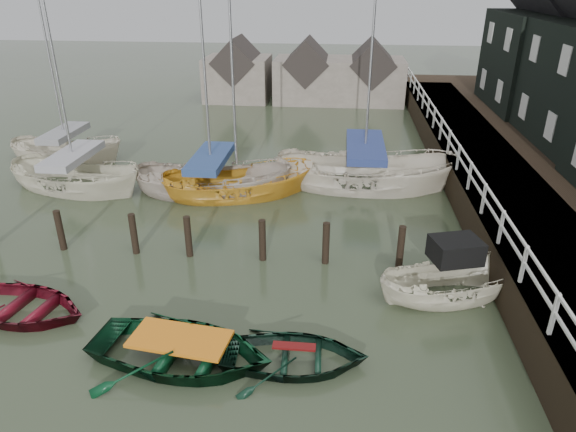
# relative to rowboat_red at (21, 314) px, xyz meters

# --- Properties ---
(ground) EXTENTS (120.00, 120.00, 0.00)m
(ground) POSITION_rel_rowboat_red_xyz_m (4.84, 0.58, 0.00)
(ground) COLOR #2D3824
(ground) RESTS_ON ground
(pier) EXTENTS (3.04, 32.00, 2.70)m
(pier) POSITION_rel_rowboat_red_xyz_m (14.32, 10.58, 0.71)
(pier) COLOR black
(pier) RESTS_ON ground
(mooring_pilings) EXTENTS (13.72, 0.22, 1.80)m
(mooring_pilings) POSITION_rel_rowboat_red_xyz_m (3.73, 3.58, 0.50)
(mooring_pilings) COLOR black
(mooring_pilings) RESTS_ON ground
(far_sheds) EXTENTS (14.00, 4.08, 4.39)m
(far_sheds) POSITION_rel_rowboat_red_xyz_m (5.68, 26.58, 1.86)
(far_sheds) COLOR #665B51
(far_sheds) RESTS_ON ground
(rowboat_red) EXTENTS (4.28, 3.38, 0.80)m
(rowboat_red) POSITION_rel_rowboat_red_xyz_m (0.00, 0.00, 0.00)
(rowboat_red) COLOR #540C17
(rowboat_red) RESTS_ON ground
(rowboat_green) EXTENTS (4.77, 3.68, 0.91)m
(rowboat_green) POSITION_rel_rowboat_red_xyz_m (4.86, -1.36, 0.00)
(rowboat_green) COLOR black
(rowboat_green) RESTS_ON ground
(rowboat_dkgreen) EXTENTS (3.57, 2.62, 0.72)m
(rowboat_dkgreen) POSITION_rel_rowboat_red_xyz_m (7.49, -1.18, 0.00)
(rowboat_dkgreen) COLOR black
(rowboat_dkgreen) RESTS_ON ground
(motorboat) EXTENTS (4.58, 2.77, 2.57)m
(motorboat) POSITION_rel_rowboat_red_xyz_m (11.64, 2.04, 0.10)
(motorboat) COLOR beige
(motorboat) RESTS_ON ground
(sailboat_a) EXTENTS (6.81, 3.96, 10.84)m
(sailboat_a) POSITION_rel_rowboat_red_xyz_m (-2.69, 8.72, 0.06)
(sailboat_a) COLOR beige
(sailboat_a) RESTS_ON ground
(sailboat_b) EXTENTS (6.68, 2.65, 11.65)m
(sailboat_b) POSITION_rel_rowboat_red_xyz_m (3.13, 8.85, 0.06)
(sailboat_b) COLOR #BBAD9F
(sailboat_b) RESTS_ON ground
(sailboat_c) EXTENTS (6.71, 3.89, 10.05)m
(sailboat_c) POSITION_rel_rowboat_red_xyz_m (4.22, 8.80, 0.01)
(sailboat_c) COLOR gold
(sailboat_c) RESTS_ON ground
(sailboat_d) EXTENTS (7.95, 3.42, 12.25)m
(sailboat_d) POSITION_rel_rowboat_red_xyz_m (9.41, 10.27, 0.06)
(sailboat_d) COLOR beige
(sailboat_d) RESTS_ON ground
(sailboat_e) EXTENTS (5.95, 2.59, 10.39)m
(sailboat_e) POSITION_rel_rowboat_red_xyz_m (-4.95, 12.31, 0.07)
(sailboat_e) COLOR beige
(sailboat_e) RESTS_ON ground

